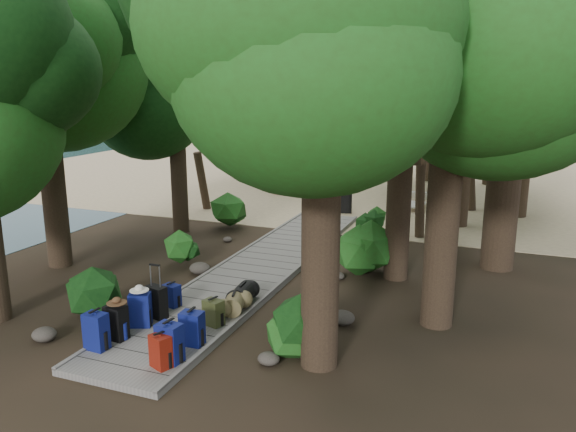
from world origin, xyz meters
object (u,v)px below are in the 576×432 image
at_px(backpack_left_a, 96,329).
at_px(backpack_right_c, 192,327).
at_px(duffel_right_khaki, 234,304).
at_px(suitcase_on_boardwalk, 157,302).
at_px(backpack_left_c, 140,308).
at_px(backpack_right_a, 161,350).
at_px(backpack_left_d, 172,294).
at_px(backpack_right_d, 213,311).
at_px(duffel_right_black, 243,294).
at_px(backpack_left_b, 116,321).
at_px(kayak, 285,189).
at_px(lone_suitcase_on_sand, 345,203).
at_px(sun_lounger, 417,202).
at_px(backpack_right_b, 170,341).

relative_size(backpack_left_a, backpack_right_c, 1.08).
distance_m(duffel_right_khaki, suitcase_on_boardwalk, 1.51).
distance_m(backpack_left_c, suitcase_on_boardwalk, 0.45).
bearing_deg(backpack_right_a, backpack_left_d, 142.16).
bearing_deg(backpack_right_c, backpack_left_d, 130.97).
relative_size(backpack_right_a, backpack_right_d, 1.11).
xyz_separation_m(backpack_left_a, backpack_left_c, (0.14, 1.07, -0.00)).
distance_m(backpack_left_d, backpack_right_d, 1.35).
distance_m(backpack_right_d, duffel_right_black, 1.18).
relative_size(backpack_left_b, backpack_left_d, 1.36).
bearing_deg(backpack_left_b, backpack_left_d, 92.12).
height_order(backpack_right_c, duffel_right_black, backpack_right_c).
height_order(backpack_left_a, suitcase_on_boardwalk, backpack_left_a).
xyz_separation_m(backpack_left_a, kayak, (-2.33, 14.87, -0.31)).
distance_m(backpack_left_d, lone_suitcase_on_sand, 10.00).
height_order(backpack_right_a, sun_lounger, backpack_right_a).
distance_m(duffel_right_khaki, sun_lounger, 11.47).
relative_size(backpack_left_d, backpack_right_c, 0.76).
bearing_deg(backpack_right_a, lone_suitcase_on_sand, 114.84).
distance_m(backpack_left_b, sun_lounger, 13.55).
distance_m(backpack_left_c, sun_lounger, 12.93).
height_order(duffel_right_black, lone_suitcase_on_sand, lone_suitcase_on_sand).
height_order(backpack_right_a, backpack_right_c, backpack_right_c).
xyz_separation_m(backpack_right_b, backpack_right_d, (-0.02, 1.53, -0.09)).
relative_size(backpack_right_d, lone_suitcase_on_sand, 0.75).
distance_m(backpack_left_b, backpack_right_c, 1.41).
bearing_deg(backpack_left_c, backpack_right_a, -66.46).
bearing_deg(kayak, backpack_right_a, -58.36).
height_order(backpack_right_c, duffel_right_khaki, backpack_right_c).
distance_m(backpack_left_d, duffel_right_black, 1.46).
bearing_deg(sun_lounger, backpack_left_b, -105.32).
height_order(backpack_right_a, kayak, backpack_right_a).
xyz_separation_m(backpack_left_a, backpack_right_c, (1.45, 0.74, -0.03)).
distance_m(backpack_left_b, backpack_right_a, 1.45).
bearing_deg(backpack_left_a, sun_lounger, 79.23).
relative_size(backpack_left_b, backpack_left_c, 0.97).
xyz_separation_m(backpack_left_c, backpack_left_d, (0.02, 1.04, -0.10)).
relative_size(backpack_left_c, suitcase_on_boardwalk, 1.12).
height_order(backpack_left_d, backpack_right_d, backpack_right_d).
height_order(backpack_right_b, backpack_right_d, backpack_right_b).
height_order(duffel_right_black, sun_lounger, sun_lounger).
distance_m(backpack_left_b, backpack_right_d, 1.77).
bearing_deg(backpack_right_a, backpack_left_b, 179.41).
distance_m(backpack_left_a, sun_lounger, 14.00).
height_order(backpack_left_a, backpack_right_d, backpack_left_a).
bearing_deg(backpack_left_c, lone_suitcase_on_sand, 62.64).
relative_size(backpack_right_b, lone_suitcase_on_sand, 1.00).
xyz_separation_m(backpack_left_a, sun_lounger, (3.42, 13.57, -0.17)).
distance_m(backpack_left_a, kayak, 15.06).
bearing_deg(suitcase_on_boardwalk, lone_suitcase_on_sand, 100.77).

